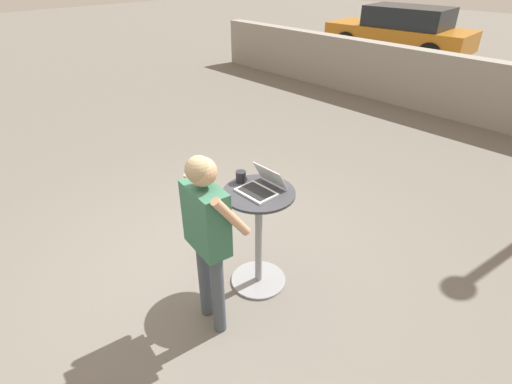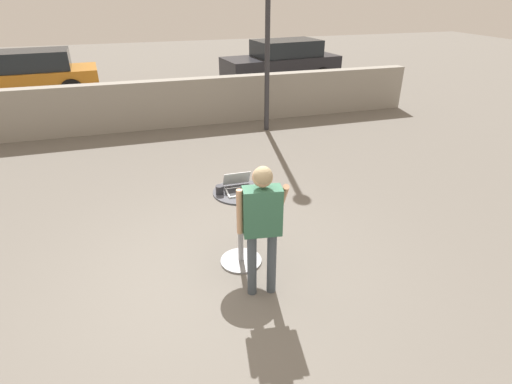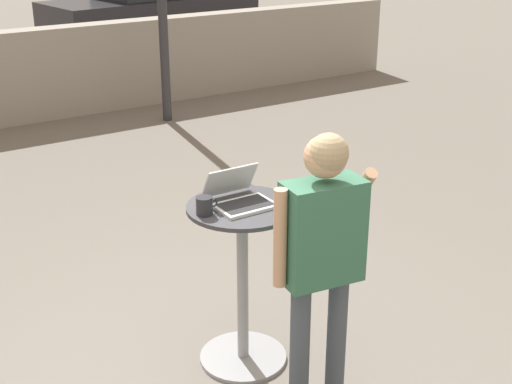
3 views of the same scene
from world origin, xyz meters
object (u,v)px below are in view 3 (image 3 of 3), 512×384
Objects in this scene: cafe_table at (243,275)px; laptop at (239,197)px; coffee_mug at (205,206)px; standing_person at (322,243)px; parked_car_near_street at (154,7)px.

laptop is (0.00, 0.03, 0.51)m from cafe_table.
cafe_table is 7.93× the size of coffee_mug.
laptop is 0.25m from coffee_mug.
standing_person is (0.08, -0.65, 0.46)m from cafe_table.
parked_car_near_street reaches higher than laptop.
laptop is 0.08× the size of parked_car_near_street.
parked_car_near_street is (4.38, 10.34, -0.33)m from laptop.
laptop is at bearing 96.93° from standing_person.
cafe_table is 0.57m from coffee_mug.
coffee_mug is at bearing 178.24° from cafe_table.
parked_car_near_street is (4.38, 10.37, 0.18)m from cafe_table.
laptop reaches higher than coffee_mug.
cafe_table is at bearing -112.91° from parked_car_near_street.
laptop reaches higher than cafe_table.
standing_person is 0.37× the size of parked_car_near_street.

